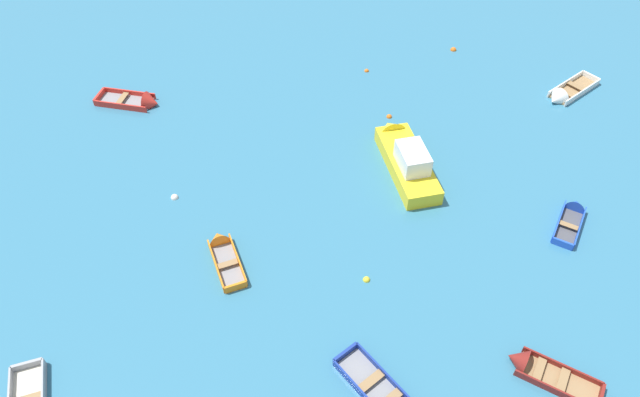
{
  "coord_description": "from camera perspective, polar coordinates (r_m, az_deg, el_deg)",
  "views": [
    {
      "loc": [
        0.17,
        0.13,
        22.32
      ],
      "look_at": [
        0.0,
        21.47,
        0.15
      ],
      "focal_mm": 32.06,
      "sensor_mm": 36.0,
      "label": 1
    }
  ],
  "objects": [
    {
      "name": "rowboat_maroon_far_back",
      "position": [
        26.49,
        20.56,
        -15.52
      ],
      "size": [
        3.94,
        2.94,
        1.17
      ],
      "color": "#99754C",
      "rests_on": "ground_plane"
    },
    {
      "name": "mooring_buoy_between_boats_right",
      "position": [
        43.79,
        13.16,
        14.22
      ],
      "size": [
        0.43,
        0.43,
        0.43
      ],
      "primitive_type": "sphere",
      "color": "orange",
      "rests_on": "ground_plane"
    },
    {
      "name": "mooring_buoy_near_foreground",
      "position": [
        32.01,
        -14.3,
        0.08
      ],
      "size": [
        0.41,
        0.41,
        0.41
      ],
      "primitive_type": "sphere",
      "color": "silver",
      "rests_on": "ground_plane"
    },
    {
      "name": "motor_launch_yellow_far_right",
      "position": [
        32.83,
        8.45,
        4.23
      ],
      "size": [
        3.34,
        7.03,
        2.36
      ],
      "color": "yellow",
      "rests_on": "ground_plane"
    },
    {
      "name": "mooring_buoy_far_field",
      "position": [
        40.57,
        4.67,
        12.55
      ],
      "size": [
        0.32,
        0.32,
        0.32
      ],
      "primitive_type": "sphere",
      "color": "orange",
      "rests_on": "ground_plane"
    },
    {
      "name": "rowboat_white_midfield_left",
      "position": [
        41.01,
        23.11,
        9.47
      ],
      "size": [
        4.26,
        3.84,
        1.25
      ],
      "color": "#99754C",
      "rests_on": "ground_plane"
    },
    {
      "name": "mooring_buoy_between_boats_left",
      "position": [
        27.6,
        4.66,
        -8.1
      ],
      "size": [
        0.35,
        0.35,
        0.35
      ],
      "primitive_type": "sphere",
      "color": "yellow",
      "rests_on": "ground_plane"
    },
    {
      "name": "rowboat_orange_cluster_inner",
      "position": [
        28.79,
        -9.71,
        -5.06
      ],
      "size": [
        2.35,
        3.73,
        1.05
      ],
      "color": "gray",
      "rests_on": "ground_plane"
    },
    {
      "name": "mooring_buoy_outer_edge",
      "position": [
        36.55,
        6.91,
        8.08
      ],
      "size": [
        0.35,
        0.35,
        0.35
      ],
      "primitive_type": "sphere",
      "color": "orange",
      "rests_on": "ground_plane"
    },
    {
      "name": "rowboat_red_near_camera",
      "position": [
        38.94,
        -17.4,
        9.17
      ],
      "size": [
        4.31,
        2.23,
        1.39
      ],
      "color": "gray",
      "rests_on": "ground_plane"
    },
    {
      "name": "rowboat_blue_outer_left",
      "position": [
        32.73,
        23.87,
        -1.46
      ],
      "size": [
        2.53,
        3.48,
        1.0
      ],
      "color": "#4C4C51",
      "rests_on": "ground_plane"
    }
  ]
}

